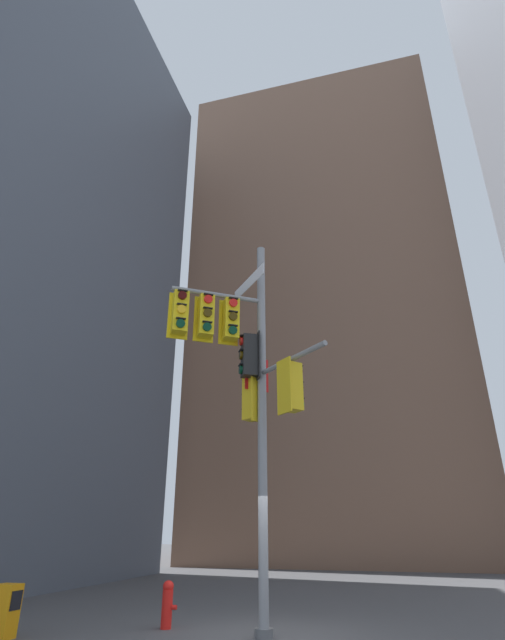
% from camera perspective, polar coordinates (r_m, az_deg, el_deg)
% --- Properties ---
extents(ground, '(120.00, 120.00, 0.00)m').
position_cam_1_polar(ground, '(10.74, 1.38, -33.69)').
color(ground, '#474749').
extents(building_mid_block, '(17.59, 17.59, 34.52)m').
position_cam_1_polar(building_mid_block, '(39.18, 9.27, -0.29)').
color(building_mid_block, brown).
rests_on(building_mid_block, ground).
extents(signal_pole_assembly, '(3.67, 2.04, 8.53)m').
position_cam_1_polar(signal_pole_assembly, '(10.86, -1.17, -5.59)').
color(signal_pole_assembly, gray).
rests_on(signal_pole_assembly, ground).
extents(fire_hydrant, '(0.33, 0.23, 0.88)m').
position_cam_1_polar(fire_hydrant, '(11.70, -10.11, -30.29)').
color(fire_hydrant, red).
rests_on(fire_hydrant, ground).
extents(newspaper_box, '(0.45, 0.36, 0.91)m').
position_cam_1_polar(newspaper_box, '(11.54, -27.49, -28.42)').
color(newspaper_box, orange).
rests_on(newspaper_box, ground).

